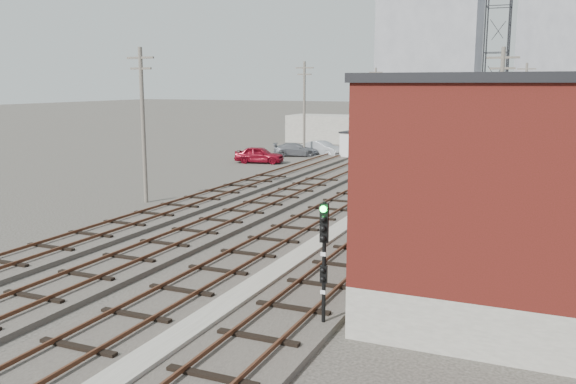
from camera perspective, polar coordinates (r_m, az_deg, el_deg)
The scene contains 23 objects.
ground at distance 70.16m, azimuth 15.75°, elevation 4.06°, with size 320.00×320.00×0.00m, color #282621.
track_right at distance 49.15m, azimuth 15.24°, elevation 1.76°, with size 3.20×90.00×0.39m.
track_mid_right at distance 49.87m, azimuth 10.69°, elevation 2.05°, with size 3.20×90.00×0.39m.
track_mid_left at distance 50.89m, azimuth 6.29°, elevation 2.33°, with size 3.20×90.00×0.39m.
track_left at distance 52.20m, azimuth 2.10°, elevation 2.58°, with size 3.20×90.00×0.39m.
platform_curb at distance 25.75m, azimuth 2.47°, elevation -5.26°, with size 0.90×28.00×0.26m, color gray.
brick_building at distance 21.53m, azimuth 18.20°, elevation 0.72°, with size 6.54×12.20×7.22m.
lattice_tower at distance 44.36m, azimuth 18.80°, elevation 10.30°, with size 1.60×1.60×15.00m.
utility_pole_left_a at distance 36.54m, azimuth -13.42°, elevation 6.46°, with size 1.80×0.24×9.00m.
utility_pole_left_b at distance 58.48m, azimuth 1.53°, elevation 8.01°, with size 1.80×0.24×9.00m.
utility_pole_left_c at distance 82.18m, azimuth 8.15°, elevation 8.52°, with size 1.80×0.24×9.00m.
utility_pole_right_a at distance 37.36m, azimuth 19.16°, elevation 6.26°, with size 1.80×0.24×9.00m.
utility_pole_right_b at distance 67.28m, azimuth 21.24°, elevation 7.61°, with size 1.80×0.24×9.00m.
apartment_left at distance 146.98m, azimuth 13.08°, elevation 13.01°, with size 22.00×14.00×30.00m, color gray.
apartment_right at distance 159.30m, azimuth 23.49°, elevation 11.48°, with size 16.00×12.00×26.00m, color gray.
shed_left at distance 73.89m, azimuth 3.37°, elevation 5.95°, with size 8.00×5.00×3.20m, color gray.
shed_right at distance 79.34m, azimuth 23.31°, elevation 5.73°, with size 6.00×6.00×4.00m, color gray.
signal_mast at distance 17.28m, azimuth 3.36°, elevation -6.09°, with size 0.40×0.40×3.72m.
switch_stand at distance 44.27m, azimuth 7.32°, elevation 1.77°, with size 0.37×0.37×1.24m.
site_trailer at distance 57.05m, azimuth 8.00°, elevation 4.31°, with size 6.30×3.44×2.52m.
car_red at distance 53.99m, azimuth -2.69°, elevation 3.50°, with size 1.75×4.34×1.48m, color maroon.
car_silver at distance 59.69m, azimuth 3.19°, elevation 4.10°, with size 1.50×4.29×1.41m, color #A3A7AB.
car_grey at distance 59.14m, azimuth 0.75°, elevation 3.99°, with size 1.78×4.38×1.27m, color slate.
Camera 1 is at (9.38, -9.18, 6.96)m, focal length 38.00 mm.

